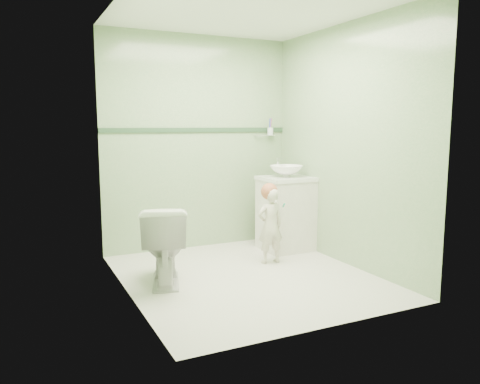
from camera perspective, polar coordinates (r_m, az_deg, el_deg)
ground at (r=4.48m, az=0.84°, el=-10.16°), size 2.50×2.50×0.00m
room_shell at (r=4.26m, az=0.88°, el=5.34°), size 2.50×2.54×2.40m
trim_stripe at (r=5.40m, az=-5.06°, el=7.48°), size 2.20×0.02×0.05m
vanity at (r=5.37m, az=5.54°, el=-2.72°), size 0.52×0.50×0.80m
counter at (r=5.31m, az=5.60°, el=1.62°), size 0.54×0.52×0.04m
basin at (r=5.30m, az=5.62°, el=2.53°), size 0.37×0.37×0.13m
faucet at (r=5.46m, az=4.62°, el=3.53°), size 0.03×0.13×0.18m
cup_holder at (r=5.72m, az=3.61°, el=7.33°), size 0.26×0.07×0.21m
toilet at (r=4.28m, az=-9.17°, el=-6.20°), size 0.58×0.78×0.71m
toddler at (r=4.83m, az=3.67°, el=-4.10°), size 0.28×0.19×0.77m
hair_cap at (r=4.79m, az=3.56°, el=0.07°), size 0.17×0.17×0.17m
teal_toothbrush at (r=4.71m, az=5.20°, el=-1.56°), size 0.11×0.13×0.08m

